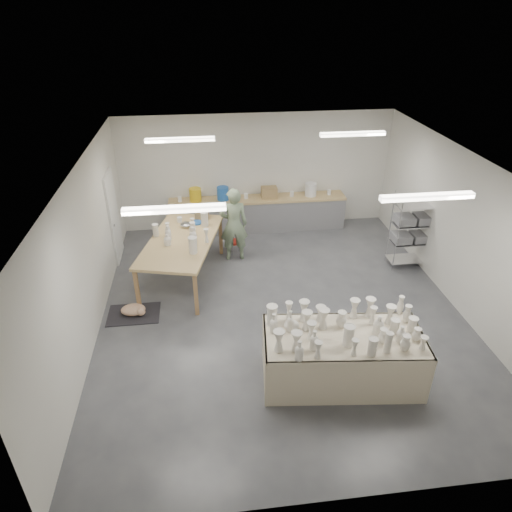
{
  "coord_description": "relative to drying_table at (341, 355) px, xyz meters",
  "views": [
    {
      "loc": [
        -1.4,
        -7.28,
        5.44
      ],
      "look_at": [
        -0.45,
        0.39,
        1.05
      ],
      "focal_mm": 32.0,
      "sensor_mm": 36.0,
      "label": 1
    }
  ],
  "objects": [
    {
      "name": "back_counter",
      "position": [
        -0.64,
        5.64,
        0.0
      ],
      "size": [
        4.6,
        0.6,
        1.24
      ],
      "color": "tan",
      "rests_on": "ground"
    },
    {
      "name": "red_stool",
      "position": [
        -1.37,
        4.43,
        -0.21
      ],
      "size": [
        0.37,
        0.37,
        0.31
      ],
      "rotation": [
        0.0,
        0.0,
        0.15
      ],
      "color": "#A52117",
      "rests_on": "ground"
    },
    {
      "name": "cat",
      "position": [
        -3.51,
        2.14,
        -0.36
      ],
      "size": [
        0.49,
        0.37,
        0.2
      ],
      "rotation": [
        0.0,
        0.0,
        0.06
      ],
      "color": "white",
      "rests_on": "rug"
    },
    {
      "name": "wire_shelf",
      "position": [
        2.57,
        3.36,
        0.43
      ],
      "size": [
        0.88,
        0.48,
        1.8
      ],
      "color": "silver",
      "rests_on": "ground"
    },
    {
      "name": "room",
      "position": [
        -0.74,
        2.04,
        1.57
      ],
      "size": [
        8.0,
        8.02,
        3.0
      ],
      "color": "#424449",
      "rests_on": "ground"
    },
    {
      "name": "potter",
      "position": [
        -1.37,
        4.16,
        0.4
      ],
      "size": [
        0.66,
        0.44,
        1.77
      ],
      "primitive_type": "imported",
      "rotation": [
        0.0,
        0.0,
        3.17
      ],
      "color": "gray",
      "rests_on": "ground"
    },
    {
      "name": "drying_table",
      "position": [
        0.0,
        0.0,
        0.0
      ],
      "size": [
        2.6,
        1.43,
        1.26
      ],
      "rotation": [
        0.0,
        0.0,
        -0.1
      ],
      "color": "olive",
      "rests_on": "ground"
    },
    {
      "name": "work_table",
      "position": [
        -2.49,
        3.46,
        0.49
      ],
      "size": [
        1.92,
        2.86,
        1.35
      ],
      "rotation": [
        0.0,
        0.0,
        -0.25
      ],
      "color": "tan",
      "rests_on": "ground"
    },
    {
      "name": "rug",
      "position": [
        -3.53,
        2.16,
        -0.47
      ],
      "size": [
        1.0,
        0.7,
        0.02
      ],
      "primitive_type": "cube",
      "color": "black",
      "rests_on": "ground"
    }
  ]
}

